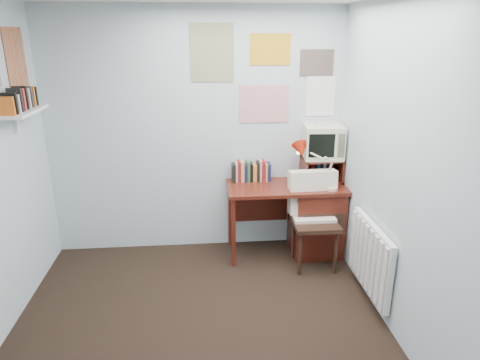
# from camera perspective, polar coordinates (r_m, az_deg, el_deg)

# --- Properties ---
(ground) EXTENTS (3.50, 3.50, 0.00)m
(ground) POSITION_cam_1_polar(r_m,az_deg,el_deg) (3.40, -5.27, -22.12)
(ground) COLOR black
(ground) RESTS_ON ground
(back_wall) EXTENTS (3.00, 0.02, 2.50)m
(back_wall) POSITION_cam_1_polar(r_m,az_deg,el_deg) (4.42, -5.88, 6.09)
(back_wall) COLOR #B0C2CA
(back_wall) RESTS_ON ground
(right_wall) EXTENTS (0.02, 3.50, 2.50)m
(right_wall) POSITION_cam_1_polar(r_m,az_deg,el_deg) (3.10, 22.85, -0.98)
(right_wall) COLOR #B0C2CA
(right_wall) RESTS_ON ground
(desk) EXTENTS (1.20, 0.55, 0.76)m
(desk) POSITION_cam_1_polar(r_m,az_deg,el_deg) (4.57, 9.36, -4.79)
(desk) COLOR #561D13
(desk) RESTS_ON ground
(desk_chair) EXTENTS (0.48, 0.46, 0.93)m
(desk_chair) POSITION_cam_1_polar(r_m,az_deg,el_deg) (4.28, 9.98, -5.73)
(desk_chair) COLOR black
(desk_chair) RESTS_ON ground
(desk_lamp) EXTENTS (0.35, 0.33, 0.41)m
(desk_lamp) POSITION_cam_1_polar(r_m,az_deg,el_deg) (4.26, 12.35, 1.29)
(desk_lamp) COLOR #A91F0B
(desk_lamp) RESTS_ON desk
(tv_riser) EXTENTS (0.40, 0.30, 0.25)m
(tv_riser) POSITION_cam_1_polar(r_m,az_deg,el_deg) (4.54, 10.79, 1.40)
(tv_riser) COLOR #561D13
(tv_riser) RESTS_ON desk
(crt_tv) EXTENTS (0.41, 0.39, 0.37)m
(crt_tv) POSITION_cam_1_polar(r_m,az_deg,el_deg) (4.47, 10.98, 5.26)
(crt_tv) COLOR beige
(crt_tv) RESTS_ON tv_riser
(book_row) EXTENTS (0.60, 0.14, 0.22)m
(book_row) POSITION_cam_1_polar(r_m,az_deg,el_deg) (4.48, 2.75, 1.29)
(book_row) COLOR #561D13
(book_row) RESTS_ON desk
(radiator) EXTENTS (0.09, 0.80, 0.60)m
(radiator) POSITION_cam_1_polar(r_m,az_deg,el_deg) (3.87, 17.00, -9.84)
(radiator) COLOR white
(radiator) RESTS_ON right_wall
(wall_shelf) EXTENTS (0.20, 0.62, 0.24)m
(wall_shelf) POSITION_cam_1_polar(r_m,az_deg,el_deg) (3.99, -26.87, 8.17)
(wall_shelf) COLOR white
(wall_shelf) RESTS_ON left_wall
(posters_back) EXTENTS (1.20, 0.01, 0.90)m
(posters_back) POSITION_cam_1_polar(r_m,az_deg,el_deg) (4.37, 3.34, 13.97)
(posters_back) COLOR white
(posters_back) RESTS_ON back_wall
(posters_left) EXTENTS (0.01, 0.70, 0.60)m
(posters_left) POSITION_cam_1_polar(r_m,az_deg,el_deg) (3.98, -28.99, 13.40)
(posters_left) COLOR white
(posters_left) RESTS_ON left_wall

